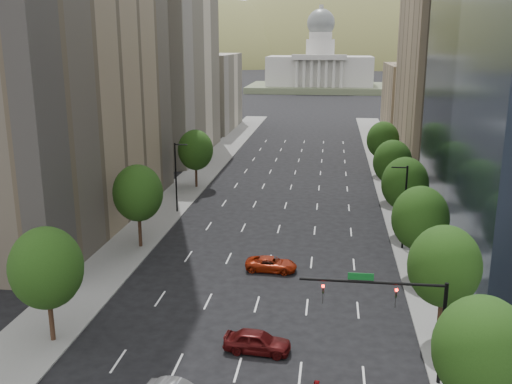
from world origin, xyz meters
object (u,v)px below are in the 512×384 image
at_px(car_maroon, 257,341).
at_px(car_red_far, 271,264).
at_px(traffic_signal, 404,308).
at_px(capitol, 320,70).

height_order(car_maroon, car_red_far, car_maroon).
xyz_separation_m(traffic_signal, car_red_far, (-10.09, 17.37, -4.50)).
bearing_deg(traffic_signal, capitol, 92.74).
bearing_deg(car_maroon, traffic_signal, -99.66).
xyz_separation_m(car_maroon, car_red_far, (-0.57, 14.90, -0.13)).
relative_size(traffic_signal, car_maroon, 1.92).
bearing_deg(traffic_signal, car_red_far, 120.16).
height_order(traffic_signal, capitol, capitol).
xyz_separation_m(traffic_signal, capitol, (-10.53, 219.71, 3.40)).
bearing_deg(car_red_far, car_maroon, -174.42).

